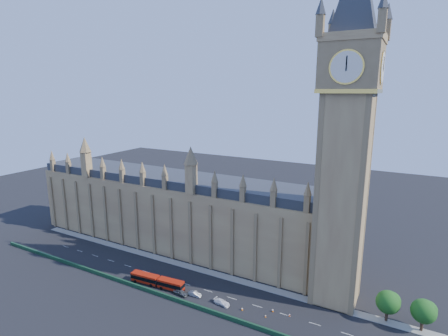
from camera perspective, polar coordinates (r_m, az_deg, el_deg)
The scene contains 15 objects.
ground at distance 112.80m, azimuth -4.45°, elevation -18.85°, with size 400.00×400.00×0.00m, color black.
palace_westminster at distance 136.38m, azimuth -8.41°, elevation -6.81°, with size 120.00×20.00×28.00m.
elizabeth_tower at distance 95.81m, azimuth 19.65°, elevation 9.36°, with size 20.59×20.59×105.00m.
bridge_parapet at distance 106.23m, azimuth -7.27°, elevation -20.71°, with size 160.00×0.60×1.20m, color #1E4C2D.
kerb_north at distance 119.73m, azimuth -1.88°, elevation -16.78°, with size 160.00×3.00×0.16m, color gray.
tree_east_near at distance 104.92m, azimuth 25.34°, elevation -19.13°, with size 6.00×6.00×8.50m.
tree_east_far at distance 105.16m, azimuth 29.95°, elevation -19.55°, with size 6.00×6.00×8.50m.
red_bus at distance 114.17m, azimuth -10.87°, elevation -17.70°, with size 18.19×4.15×3.07m.
car_grey at distance 109.41m, azimuth -7.10°, elevation -19.51°, with size 1.87×4.64×1.58m, color #414549.
car_silver at distance 108.54m, azimuth -4.79°, elevation -19.82°, with size 1.38×3.96×1.31m, color #939699.
car_white at distance 104.69m, azimuth -0.36°, elevation -21.08°, with size 1.95×4.79×1.39m, color white.
cone_a at distance 103.05m, azimuth 7.96°, elevation -22.03°, with size 0.65×0.65×0.80m.
cone_b at distance 100.93m, azimuth 6.79°, elevation -22.87°, with size 0.43×0.43×0.63m.
cone_c at distance 102.16m, azimuth 10.64°, elevation -22.52°, with size 0.50×0.50×0.67m.
cone_d at distance 102.86m, azimuth 2.97°, elevation -21.98°, with size 0.58×0.58×0.80m.
Camera 1 is at (53.04, -80.54, 58.51)m, focal length 28.00 mm.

